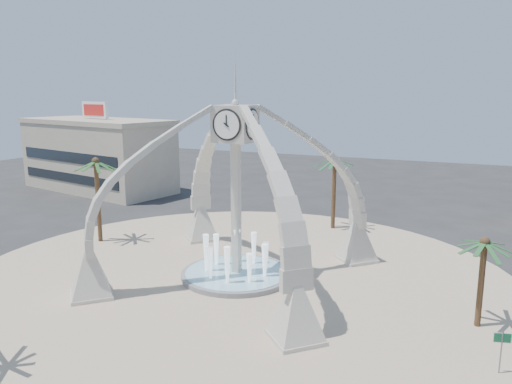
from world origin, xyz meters
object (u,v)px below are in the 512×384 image
at_px(street_sign, 502,343).
at_px(clock_tower, 236,189).
at_px(fountain, 237,273).
at_px(palm_west, 96,163).
at_px(palm_east, 485,243).
at_px(palm_north, 335,160).

bearing_deg(street_sign, clock_tower, 144.49).
distance_m(fountain, palm_west, 16.77).
height_order(fountain, palm_east, palm_east).
relative_size(fountain, palm_west, 1.00).
bearing_deg(palm_east, clock_tower, 175.42).
bearing_deg(palm_north, palm_west, -144.26).
distance_m(palm_east, palm_west, 31.39).
xyz_separation_m(fountain, palm_north, (2.75, 15.66, 6.47)).
xyz_separation_m(palm_west, street_sign, (32.05, -9.05, -5.54)).
relative_size(palm_north, street_sign, 3.45).
distance_m(fountain, palm_north, 17.17).
bearing_deg(clock_tower, palm_west, 169.26).
relative_size(fountain, street_sign, 3.59).
bearing_deg(palm_north, clock_tower, -99.96).
xyz_separation_m(clock_tower, palm_west, (-15.05, 2.85, 0.64)).
bearing_deg(clock_tower, palm_east, -4.58).
xyz_separation_m(fountain, palm_east, (15.99, -1.28, 4.69)).
bearing_deg(street_sign, palm_east, 86.13).
relative_size(clock_tower, fountain, 2.24).
bearing_deg(palm_west, street_sign, -15.77).
relative_size(fountain, palm_east, 1.40).
distance_m(clock_tower, palm_west, 15.33).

